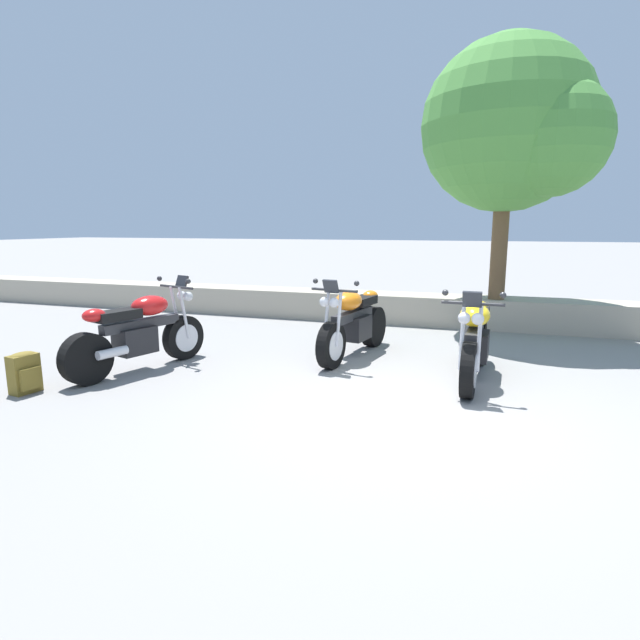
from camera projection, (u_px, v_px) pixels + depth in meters
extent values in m
plane|color=gray|center=(411.00, 411.00, 5.16)|extent=(120.00, 120.00, 0.00)
cube|color=#A89E89|center=(449.00, 311.00, 9.59)|extent=(36.00, 0.80, 0.55)
cylinder|color=black|center=(183.00, 337.00, 7.13)|extent=(0.32, 0.63, 0.62)
cylinder|color=black|center=(86.00, 359.00, 5.98)|extent=(0.35, 0.65, 0.62)
cylinder|color=silver|center=(183.00, 337.00, 7.13)|extent=(0.27, 0.41, 0.38)
cube|color=black|center=(135.00, 340.00, 6.50)|extent=(0.45, 0.55, 0.34)
cube|color=#2D2D30|center=(141.00, 324.00, 6.54)|extent=(0.46, 1.09, 0.12)
ellipsoid|color=red|center=(150.00, 305.00, 6.62)|extent=(0.48, 0.60, 0.26)
cube|color=black|center=(117.00, 315.00, 6.25)|extent=(0.41, 0.61, 0.12)
ellipsoid|color=red|center=(94.00, 315.00, 6.00)|extent=(0.29, 0.33, 0.16)
cylinder|color=#2D2D30|center=(176.00, 287.00, 6.94)|extent=(0.64, 0.23, 0.04)
sphere|color=silver|center=(182.00, 296.00, 7.12)|extent=(0.13, 0.13, 0.13)
sphere|color=silver|center=(188.00, 296.00, 7.04)|extent=(0.13, 0.13, 0.13)
cube|color=#26282D|center=(182.00, 282.00, 7.01)|extent=(0.22, 0.15, 0.18)
cylinder|color=silver|center=(112.00, 353.00, 6.07)|extent=(0.22, 0.40, 0.11)
cylinder|color=silver|center=(176.00, 312.00, 7.09)|extent=(0.09, 0.17, 0.73)
cylinder|color=silver|center=(184.00, 313.00, 6.98)|extent=(0.09, 0.17, 0.73)
sphere|color=#2D2D30|center=(159.00, 279.00, 7.06)|extent=(0.07, 0.07, 0.07)
sphere|color=#2D2D30|center=(188.00, 281.00, 6.72)|extent=(0.07, 0.07, 0.07)
cylinder|color=black|center=(331.00, 345.00, 6.66)|extent=(0.25, 0.63, 0.62)
cylinder|color=black|center=(373.00, 326.00, 7.91)|extent=(0.28, 0.64, 0.62)
cylinder|color=silver|center=(331.00, 345.00, 6.66)|extent=(0.22, 0.41, 0.38)
cube|color=black|center=(356.00, 328.00, 7.31)|extent=(0.40, 0.53, 0.34)
cube|color=#2D2D30|center=(353.00, 315.00, 7.18)|extent=(0.33, 1.11, 0.12)
ellipsoid|color=orange|center=(348.00, 301.00, 7.01)|extent=(0.42, 0.57, 0.26)
cube|color=black|center=(362.00, 301.00, 7.44)|extent=(0.35, 0.60, 0.12)
ellipsoid|color=orange|center=(370.00, 296.00, 7.69)|extent=(0.27, 0.31, 0.16)
cylinder|color=#2D2D30|center=(334.00, 290.00, 6.60)|extent=(0.66, 0.15, 0.04)
sphere|color=silver|center=(334.00, 303.00, 6.47)|extent=(0.13, 0.13, 0.13)
sphere|color=silver|center=(324.00, 302.00, 6.53)|extent=(0.13, 0.13, 0.13)
cube|color=#26282D|center=(331.00, 286.00, 6.50)|extent=(0.21, 0.13, 0.18)
cylinder|color=silver|center=(358.00, 325.00, 7.76)|extent=(0.17, 0.39, 0.11)
cylinder|color=silver|center=(339.00, 318.00, 6.59)|extent=(0.07, 0.17, 0.73)
cylinder|color=silver|center=(327.00, 317.00, 6.67)|extent=(0.07, 0.17, 0.73)
sphere|color=#2D2D30|center=(357.00, 283.00, 6.47)|extent=(0.07, 0.07, 0.07)
sphere|color=#2D2D30|center=(315.00, 281.00, 6.75)|extent=(0.07, 0.07, 0.07)
cylinder|color=black|center=(469.00, 370.00, 5.52)|extent=(0.17, 0.63, 0.62)
cylinder|color=black|center=(478.00, 342.00, 6.85)|extent=(0.21, 0.63, 0.62)
cylinder|color=silver|center=(469.00, 370.00, 5.52)|extent=(0.18, 0.39, 0.38)
cube|color=black|center=(475.00, 346.00, 6.21)|extent=(0.34, 0.49, 0.34)
cube|color=#2D2D30|center=(475.00, 331.00, 6.08)|extent=(0.19, 1.11, 0.12)
ellipsoid|color=yellow|center=(475.00, 315.00, 5.91)|extent=(0.36, 0.54, 0.26)
cube|color=black|center=(478.00, 314.00, 6.36)|extent=(0.29, 0.57, 0.12)
ellipsoid|color=yellow|center=(480.00, 307.00, 6.63)|extent=(0.23, 0.29, 0.16)
cylinder|color=#2D2D30|center=(473.00, 304.00, 5.47)|extent=(0.66, 0.07, 0.04)
sphere|color=silver|center=(478.00, 319.00, 5.34)|extent=(0.13, 0.13, 0.13)
sphere|color=silver|center=(464.00, 318.00, 5.39)|extent=(0.13, 0.13, 0.13)
cube|color=#26282D|center=(472.00, 299.00, 5.36)|extent=(0.20, 0.10, 0.18)
cylinder|color=silver|center=(464.00, 341.00, 6.67)|extent=(0.13, 0.38, 0.11)
cylinder|color=silver|center=(479.00, 338.00, 5.46)|extent=(0.05, 0.17, 0.73)
cylinder|color=silver|center=(462.00, 336.00, 5.53)|extent=(0.05, 0.17, 0.73)
sphere|color=#2D2D30|center=(503.00, 295.00, 5.38)|extent=(0.07, 0.07, 0.07)
sphere|color=#2D2D30|center=(445.00, 293.00, 5.59)|extent=(0.07, 0.07, 0.07)
cube|color=brown|center=(24.00, 374.00, 5.70)|extent=(0.23, 0.33, 0.44)
cube|color=brown|center=(31.00, 378.00, 5.66)|extent=(0.09, 0.25, 0.24)
ellipsoid|color=brown|center=(22.00, 356.00, 5.66)|extent=(0.22, 0.31, 0.08)
cube|color=#403513|center=(26.00, 369.00, 5.82)|extent=(0.04, 0.05, 0.37)
cube|color=#403513|center=(11.00, 372.00, 5.68)|extent=(0.04, 0.05, 0.37)
cylinder|color=brown|center=(499.00, 246.00, 8.98)|extent=(0.28, 0.28, 1.89)
sphere|color=#4C8E3D|center=(507.00, 126.00, 8.61)|extent=(2.89, 2.89, 2.89)
sphere|color=#4C8E3D|center=(550.00, 137.00, 8.06)|extent=(1.88, 1.88, 1.88)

